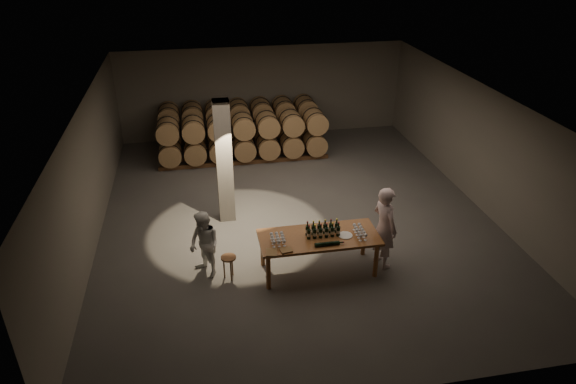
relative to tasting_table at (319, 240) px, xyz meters
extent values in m
plane|color=#565351|center=(0.00, 2.50, -0.80)|extent=(12.00, 12.00, 0.00)
plane|color=#605E59|center=(0.00, 2.50, 2.40)|extent=(12.00, 12.00, 0.00)
plane|color=slate|center=(0.00, 8.50, 0.80)|extent=(10.00, 0.00, 10.00)
plane|color=slate|center=(0.00, -3.50, 0.80)|extent=(10.00, 0.00, 10.00)
plane|color=slate|center=(-5.00, 2.50, 0.80)|extent=(0.00, 12.00, 12.00)
plane|color=slate|center=(5.00, 2.50, 0.80)|extent=(0.00, 12.00, 12.00)
cube|color=slate|center=(-1.80, 2.70, 0.80)|extent=(0.40, 0.40, 3.20)
cylinder|color=brown|center=(-1.18, -0.43, -0.38)|extent=(0.10, 0.10, 0.84)
cylinder|color=brown|center=(1.18, -0.43, -0.38)|extent=(0.10, 0.10, 0.84)
cylinder|color=brown|center=(-1.18, 0.43, -0.38)|extent=(0.10, 0.10, 0.84)
cylinder|color=brown|center=(1.18, 0.43, -0.38)|extent=(0.10, 0.10, 0.84)
cube|color=brown|center=(0.00, 0.00, 0.07)|extent=(2.60, 1.10, 0.06)
cube|color=brown|center=(-0.96, 7.40, -0.74)|extent=(5.48, 0.10, 0.12)
cube|color=brown|center=(-0.96, 8.00, -0.74)|extent=(5.48, 0.10, 0.12)
cylinder|color=olive|center=(-3.30, 7.70, -0.33)|extent=(0.70, 0.95, 0.70)
cylinder|color=black|center=(-3.30, 7.44, -0.33)|extent=(0.73, 0.04, 0.73)
cylinder|color=black|center=(-3.30, 7.96, -0.33)|extent=(0.73, 0.04, 0.73)
cylinder|color=olive|center=(-2.52, 7.70, -0.33)|extent=(0.70, 0.95, 0.70)
cylinder|color=black|center=(-2.52, 7.44, -0.33)|extent=(0.73, 0.04, 0.73)
cylinder|color=black|center=(-2.52, 7.96, -0.33)|extent=(0.73, 0.04, 0.73)
cylinder|color=olive|center=(-1.74, 7.70, -0.33)|extent=(0.70, 0.95, 0.70)
cylinder|color=black|center=(-1.74, 7.44, -0.33)|extent=(0.73, 0.04, 0.73)
cylinder|color=black|center=(-1.74, 7.96, -0.33)|extent=(0.73, 0.04, 0.73)
cylinder|color=olive|center=(-0.96, 7.70, -0.33)|extent=(0.70, 0.95, 0.70)
cylinder|color=black|center=(-0.96, 7.44, -0.33)|extent=(0.73, 0.04, 0.73)
cylinder|color=black|center=(-0.96, 7.96, -0.33)|extent=(0.73, 0.04, 0.73)
cylinder|color=olive|center=(-0.18, 7.70, -0.33)|extent=(0.70, 0.95, 0.70)
cylinder|color=black|center=(-0.18, 7.44, -0.33)|extent=(0.73, 0.04, 0.73)
cylinder|color=black|center=(-0.18, 7.96, -0.33)|extent=(0.73, 0.04, 0.73)
cylinder|color=olive|center=(0.60, 7.70, -0.33)|extent=(0.70, 0.95, 0.70)
cylinder|color=black|center=(0.60, 7.44, -0.33)|extent=(0.73, 0.04, 0.73)
cylinder|color=black|center=(0.60, 7.96, -0.33)|extent=(0.73, 0.04, 0.73)
cylinder|color=olive|center=(1.38, 7.70, -0.33)|extent=(0.70, 0.95, 0.70)
cylinder|color=black|center=(1.38, 7.44, -0.33)|extent=(0.73, 0.04, 0.73)
cylinder|color=black|center=(1.38, 7.96, -0.33)|extent=(0.73, 0.04, 0.73)
cylinder|color=olive|center=(-3.30, 7.70, 0.41)|extent=(0.70, 0.95, 0.70)
cylinder|color=black|center=(-3.30, 7.44, 0.41)|extent=(0.73, 0.04, 0.73)
cylinder|color=black|center=(-3.30, 7.96, 0.41)|extent=(0.73, 0.04, 0.73)
cylinder|color=olive|center=(-2.52, 7.70, 0.41)|extent=(0.70, 0.95, 0.70)
cylinder|color=black|center=(-2.52, 7.44, 0.41)|extent=(0.73, 0.04, 0.73)
cylinder|color=black|center=(-2.52, 7.96, 0.41)|extent=(0.73, 0.04, 0.73)
cylinder|color=olive|center=(-1.74, 7.70, 0.41)|extent=(0.70, 0.95, 0.70)
cylinder|color=black|center=(-1.74, 7.44, 0.41)|extent=(0.73, 0.04, 0.73)
cylinder|color=black|center=(-1.74, 7.96, 0.41)|extent=(0.73, 0.04, 0.73)
cylinder|color=olive|center=(-0.96, 7.70, 0.41)|extent=(0.70, 0.95, 0.70)
cylinder|color=black|center=(-0.96, 7.44, 0.41)|extent=(0.73, 0.04, 0.73)
cylinder|color=black|center=(-0.96, 7.96, 0.41)|extent=(0.73, 0.04, 0.73)
cylinder|color=olive|center=(-0.18, 7.70, 0.41)|extent=(0.70, 0.95, 0.70)
cylinder|color=black|center=(-0.18, 7.44, 0.41)|extent=(0.73, 0.04, 0.73)
cylinder|color=black|center=(-0.18, 7.96, 0.41)|extent=(0.73, 0.04, 0.73)
cylinder|color=olive|center=(0.60, 7.70, 0.41)|extent=(0.70, 0.95, 0.70)
cylinder|color=black|center=(0.60, 7.44, 0.41)|extent=(0.73, 0.04, 0.73)
cylinder|color=black|center=(0.60, 7.96, 0.41)|extent=(0.73, 0.04, 0.73)
cylinder|color=olive|center=(1.38, 7.70, 0.41)|extent=(0.70, 0.95, 0.70)
cylinder|color=black|center=(1.38, 7.44, 0.41)|extent=(0.73, 0.04, 0.73)
cylinder|color=black|center=(1.38, 7.96, 0.41)|extent=(0.73, 0.04, 0.73)
cube|color=brown|center=(-0.96, 6.00, -0.74)|extent=(5.48, 0.10, 0.12)
cube|color=brown|center=(-0.96, 6.60, -0.74)|extent=(5.48, 0.10, 0.12)
cylinder|color=olive|center=(-3.30, 6.30, -0.33)|extent=(0.70, 0.95, 0.70)
cylinder|color=black|center=(-3.30, 6.04, -0.33)|extent=(0.73, 0.04, 0.73)
cylinder|color=black|center=(-3.30, 6.56, -0.33)|extent=(0.73, 0.04, 0.73)
cylinder|color=olive|center=(-2.52, 6.30, -0.33)|extent=(0.70, 0.95, 0.70)
cylinder|color=black|center=(-2.52, 6.04, -0.33)|extent=(0.73, 0.04, 0.73)
cylinder|color=black|center=(-2.52, 6.56, -0.33)|extent=(0.73, 0.04, 0.73)
cylinder|color=olive|center=(-1.74, 6.30, -0.33)|extent=(0.70, 0.95, 0.70)
cylinder|color=black|center=(-1.74, 6.04, -0.33)|extent=(0.73, 0.04, 0.73)
cylinder|color=black|center=(-1.74, 6.56, -0.33)|extent=(0.73, 0.04, 0.73)
cylinder|color=olive|center=(-0.96, 6.30, -0.33)|extent=(0.70, 0.95, 0.70)
cylinder|color=black|center=(-0.96, 6.04, -0.33)|extent=(0.73, 0.04, 0.73)
cylinder|color=black|center=(-0.96, 6.56, -0.33)|extent=(0.73, 0.04, 0.73)
cylinder|color=olive|center=(-0.18, 6.30, -0.33)|extent=(0.70, 0.95, 0.70)
cylinder|color=black|center=(-0.18, 6.04, -0.33)|extent=(0.73, 0.04, 0.73)
cylinder|color=black|center=(-0.18, 6.56, -0.33)|extent=(0.73, 0.04, 0.73)
cylinder|color=olive|center=(0.60, 6.30, -0.33)|extent=(0.70, 0.95, 0.70)
cylinder|color=black|center=(0.60, 6.04, -0.33)|extent=(0.73, 0.04, 0.73)
cylinder|color=black|center=(0.60, 6.56, -0.33)|extent=(0.73, 0.04, 0.73)
cylinder|color=olive|center=(1.38, 6.30, -0.33)|extent=(0.70, 0.95, 0.70)
cylinder|color=black|center=(1.38, 6.04, -0.33)|extent=(0.73, 0.04, 0.73)
cylinder|color=black|center=(1.38, 6.56, -0.33)|extent=(0.73, 0.04, 0.73)
cylinder|color=olive|center=(-3.30, 6.30, 0.41)|extent=(0.70, 0.95, 0.70)
cylinder|color=black|center=(-3.30, 6.04, 0.41)|extent=(0.73, 0.04, 0.73)
cylinder|color=black|center=(-3.30, 6.56, 0.41)|extent=(0.73, 0.04, 0.73)
cylinder|color=olive|center=(-2.52, 6.30, 0.41)|extent=(0.70, 0.95, 0.70)
cylinder|color=black|center=(-2.52, 6.04, 0.41)|extent=(0.73, 0.04, 0.73)
cylinder|color=black|center=(-2.52, 6.56, 0.41)|extent=(0.73, 0.04, 0.73)
cylinder|color=olive|center=(-1.74, 6.30, 0.41)|extent=(0.70, 0.95, 0.70)
cylinder|color=black|center=(-1.74, 6.04, 0.41)|extent=(0.73, 0.04, 0.73)
cylinder|color=black|center=(-1.74, 6.56, 0.41)|extent=(0.73, 0.04, 0.73)
cylinder|color=olive|center=(-0.96, 6.30, 0.41)|extent=(0.70, 0.95, 0.70)
cylinder|color=black|center=(-0.96, 6.04, 0.41)|extent=(0.73, 0.04, 0.73)
cylinder|color=black|center=(-0.96, 6.56, 0.41)|extent=(0.73, 0.04, 0.73)
cylinder|color=olive|center=(-0.18, 6.30, 0.41)|extent=(0.70, 0.95, 0.70)
cylinder|color=black|center=(-0.18, 6.04, 0.41)|extent=(0.73, 0.04, 0.73)
cylinder|color=black|center=(-0.18, 6.56, 0.41)|extent=(0.73, 0.04, 0.73)
cylinder|color=olive|center=(0.60, 6.30, 0.41)|extent=(0.70, 0.95, 0.70)
cylinder|color=black|center=(0.60, 6.04, 0.41)|extent=(0.73, 0.04, 0.73)
cylinder|color=black|center=(0.60, 6.56, 0.41)|extent=(0.73, 0.04, 0.73)
cylinder|color=olive|center=(1.38, 6.30, 0.41)|extent=(0.70, 0.95, 0.70)
cylinder|color=black|center=(1.38, 6.04, 0.41)|extent=(0.73, 0.04, 0.73)
cylinder|color=black|center=(1.38, 6.56, 0.41)|extent=(0.73, 0.04, 0.73)
cylinder|color=black|center=(-0.24, -0.05, 0.22)|extent=(0.08, 0.08, 0.23)
cylinder|color=silver|center=(-0.24, -0.05, 0.21)|extent=(0.08, 0.08, 0.07)
cylinder|color=black|center=(-0.24, -0.05, 0.38)|extent=(0.03, 0.03, 0.09)
cylinder|color=yellow|center=(-0.24, -0.05, 0.43)|extent=(0.04, 0.04, 0.03)
cylinder|color=black|center=(-0.24, 0.10, 0.22)|extent=(0.08, 0.08, 0.23)
cylinder|color=silver|center=(-0.24, 0.10, 0.21)|extent=(0.08, 0.08, 0.07)
cylinder|color=black|center=(-0.24, 0.10, 0.38)|extent=(0.03, 0.03, 0.09)
cylinder|color=maroon|center=(-0.24, 0.10, 0.43)|extent=(0.04, 0.04, 0.03)
cylinder|color=black|center=(-0.11, -0.05, 0.22)|extent=(0.08, 0.08, 0.23)
cylinder|color=silver|center=(-0.11, -0.05, 0.21)|extent=(0.08, 0.08, 0.07)
cylinder|color=black|center=(-0.11, -0.05, 0.38)|extent=(0.03, 0.03, 0.09)
cylinder|color=maroon|center=(-0.11, -0.05, 0.43)|extent=(0.04, 0.04, 0.03)
cylinder|color=black|center=(-0.11, 0.10, 0.22)|extent=(0.08, 0.08, 0.23)
cylinder|color=silver|center=(-0.11, 0.10, 0.21)|extent=(0.08, 0.08, 0.07)
cylinder|color=black|center=(-0.11, 0.10, 0.38)|extent=(0.03, 0.03, 0.09)
cylinder|color=yellow|center=(-0.11, 0.10, 0.43)|extent=(0.04, 0.04, 0.03)
cylinder|color=black|center=(0.02, -0.05, 0.22)|extent=(0.08, 0.08, 0.23)
cylinder|color=silver|center=(0.02, -0.05, 0.21)|extent=(0.08, 0.08, 0.07)
cylinder|color=black|center=(0.02, -0.05, 0.38)|extent=(0.03, 0.03, 0.09)
cylinder|color=yellow|center=(0.02, -0.05, 0.43)|extent=(0.04, 0.04, 0.03)
cylinder|color=black|center=(0.02, 0.10, 0.22)|extent=(0.08, 0.08, 0.23)
cylinder|color=silver|center=(0.02, 0.10, 0.21)|extent=(0.08, 0.08, 0.07)
cylinder|color=black|center=(0.02, 0.10, 0.38)|extent=(0.03, 0.03, 0.09)
cylinder|color=maroon|center=(0.02, 0.10, 0.43)|extent=(0.04, 0.04, 0.03)
cylinder|color=black|center=(0.15, -0.05, 0.22)|extent=(0.08, 0.08, 0.23)
cylinder|color=silver|center=(0.15, -0.05, 0.21)|extent=(0.08, 0.08, 0.07)
cylinder|color=black|center=(0.15, -0.05, 0.38)|extent=(0.03, 0.03, 0.09)
cylinder|color=maroon|center=(0.15, -0.05, 0.43)|extent=(0.04, 0.04, 0.03)
cylinder|color=black|center=(0.15, 0.10, 0.22)|extent=(0.08, 0.08, 0.23)
cylinder|color=silver|center=(0.15, 0.10, 0.21)|extent=(0.08, 0.08, 0.07)
cylinder|color=black|center=(0.15, 0.10, 0.38)|extent=(0.03, 0.03, 0.09)
cylinder|color=yellow|center=(0.15, 0.10, 0.43)|extent=(0.04, 0.04, 0.03)
cylinder|color=black|center=(0.28, -0.05, 0.22)|extent=(0.08, 0.08, 0.23)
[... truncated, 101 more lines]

